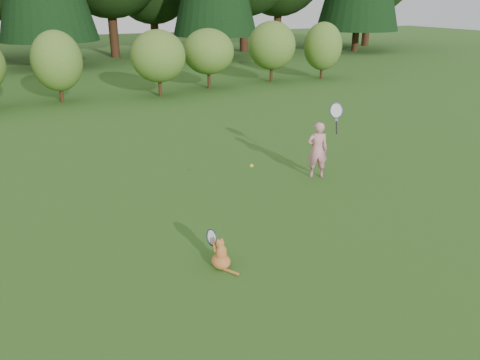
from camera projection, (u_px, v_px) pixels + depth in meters
name	position (u px, v px, depth m)	size (l,w,h in m)	color
ground	(249.00, 237.00, 7.81)	(100.00, 100.00, 0.00)	#234B15
shrub_row	(108.00, 62.00, 18.35)	(28.00, 3.00, 2.80)	#4A6B21
child	(318.00, 149.00, 10.21)	(0.75, 0.52, 1.86)	pink
cat	(220.00, 252.00, 6.85)	(0.36, 0.69, 0.62)	#B74423
tennis_ball	(252.00, 166.00, 8.27)	(0.07, 0.07, 0.07)	yellow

